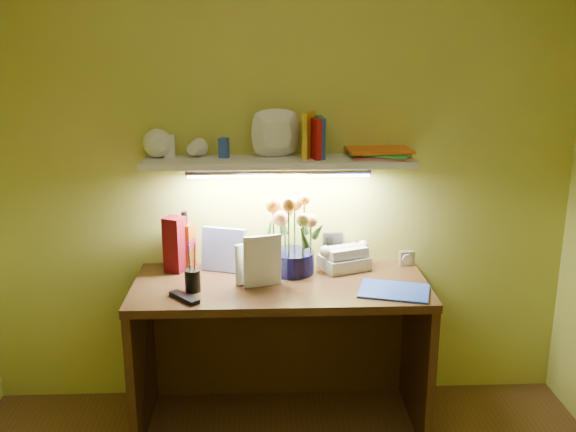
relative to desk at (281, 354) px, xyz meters
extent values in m
cube|color=#35170E|center=(0.00, 0.00, 0.00)|extent=(1.40, 0.60, 0.75)
cube|color=silver|center=(0.65, 0.22, 0.41)|extent=(0.08, 0.04, 0.07)
cube|color=#630A11|center=(-0.52, 0.18, 0.51)|extent=(0.12, 0.12, 0.28)
cylinder|color=black|center=(-0.41, -0.09, 0.46)|extent=(0.09, 0.09, 0.18)
cube|color=black|center=(-0.43, -0.18, 0.38)|extent=(0.15, 0.16, 0.02)
cube|color=#2849B4|center=(0.52, -0.13, 0.38)|extent=(0.37, 0.31, 0.01)
imported|color=beige|center=(-0.21, -0.04, 0.48)|extent=(0.14, 0.10, 0.20)
imported|color=white|center=(-0.17, -0.06, 0.50)|extent=(0.18, 0.06, 0.25)
cube|color=white|center=(0.00, 0.18, 0.93)|extent=(1.30, 0.25, 0.03)
imported|color=white|center=(-0.56, 0.17, 0.99)|extent=(0.18, 0.18, 0.11)
imported|color=white|center=(-0.42, 0.19, 0.98)|extent=(0.12, 0.12, 0.08)
imported|color=white|center=(-0.01, 0.18, 0.97)|extent=(0.27, 0.27, 0.06)
cube|color=white|center=(-0.53, 0.23, 1.00)|extent=(0.05, 0.04, 0.11)
cube|color=#2849B4|center=(-0.26, 0.22, 0.99)|extent=(0.05, 0.05, 0.10)
cube|color=#A40E10|center=(0.17, 0.18, 1.04)|extent=(0.06, 0.13, 0.19)
cube|color=gold|center=(0.14, 0.19, 1.05)|extent=(0.08, 0.14, 0.22)
cube|color=#29479D|center=(0.20, 0.20, 1.04)|extent=(0.04, 0.14, 0.20)
cube|color=#217A40|center=(0.20, 0.20, 1.04)|extent=(0.05, 0.13, 0.20)
cube|color=#A40E10|center=(0.19, 0.19, 1.03)|extent=(0.05, 0.13, 0.18)
cube|color=#E76389|center=(0.51, 0.19, 0.95)|extent=(0.30, 0.25, 0.01)
cube|color=green|center=(0.50, 0.20, 0.96)|extent=(0.33, 0.30, 0.01)
cube|color=orange|center=(0.49, 0.21, 0.97)|extent=(0.32, 0.24, 0.01)
camera|label=1|loc=(-0.08, -2.85, 1.50)|focal=40.00mm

